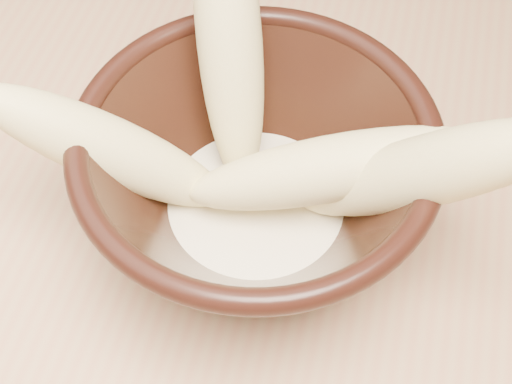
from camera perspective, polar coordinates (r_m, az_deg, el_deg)
table at (r=0.58m, az=-3.54°, el=-8.28°), size 1.20×0.80×0.75m
bowl at (r=0.45m, az=0.00°, el=0.74°), size 0.22×0.22×0.12m
milk_puddle at (r=0.48m, az=0.00°, el=-1.32°), size 0.13×0.13×0.02m
banana_upright at (r=0.45m, az=-2.12°, el=11.96°), size 0.09×0.14×0.19m
banana_left at (r=0.44m, az=-11.61°, el=3.33°), size 0.17×0.08×0.14m
banana_right at (r=0.41m, az=12.90°, el=1.54°), size 0.17×0.07×0.17m
banana_across at (r=0.44m, az=5.81°, el=1.84°), size 0.19×0.09×0.09m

